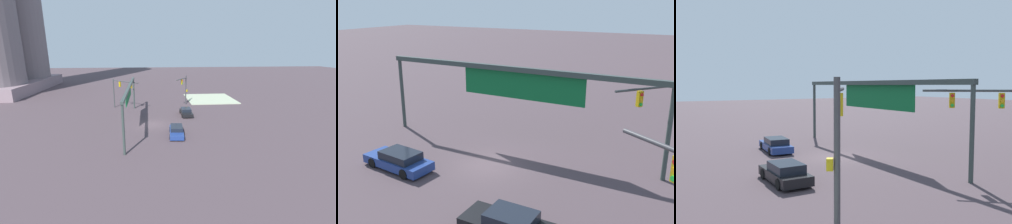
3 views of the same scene
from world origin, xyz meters
TOP-DOWN VIEW (x-y plane):
  - ground_plane at (0.00, 0.00)m, footprint 218.62×218.62m
  - traffic_signal_near_corner at (12.34, -6.82)m, footprint 3.96×2.93m
  - traffic_signal_opposite_side at (10.31, 5.72)m, footprint 4.38×5.12m
  - overhead_sign_gantry at (0.20, 3.31)m, footprint 21.08×0.43m
  - sedan_car_approaching at (4.75, -6.02)m, footprint 4.28×1.92m
  - sedan_car_waiting_far at (-4.74, -3.17)m, footprint 4.89×2.23m

SIDE VIEW (x-z plane):
  - ground_plane at x=0.00m, z-range 0.00..0.00m
  - sedan_car_approaching at x=4.75m, z-range -0.03..1.18m
  - sedan_car_waiting_far at x=-4.74m, z-range -0.03..1.18m
  - traffic_signal_near_corner at x=12.34m, z-range 0.87..6.84m
  - traffic_signal_opposite_side at x=10.31m, z-range 1.28..6.94m
  - overhead_sign_gantry at x=0.20m, z-range 1.99..8.04m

